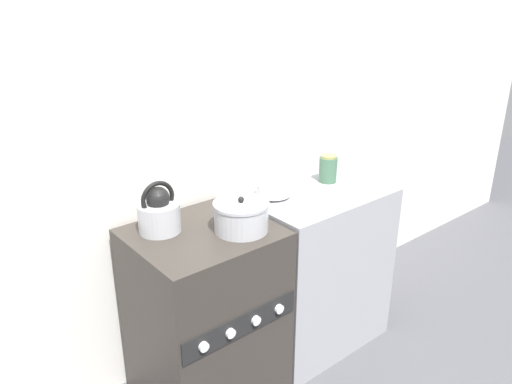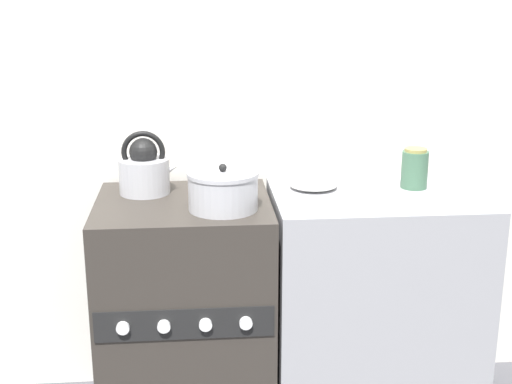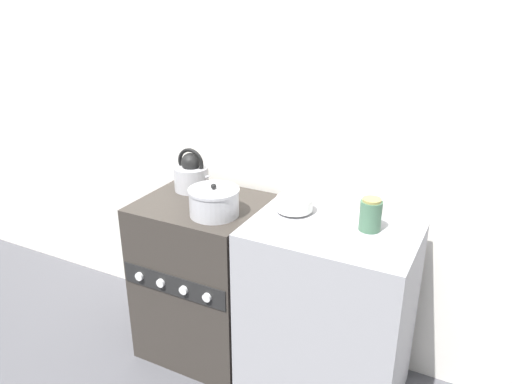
{
  "view_description": "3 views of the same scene",
  "coord_description": "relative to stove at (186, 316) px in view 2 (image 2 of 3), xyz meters",
  "views": [
    {
      "loc": [
        -1.08,
        -1.41,
        1.89
      ],
      "look_at": [
        0.29,
        0.25,
        1.03
      ],
      "focal_mm": 35.0,
      "sensor_mm": 36.0,
      "label": 1
    },
    {
      "loc": [
        0.05,
        -2.18,
        1.66
      ],
      "look_at": [
        0.26,
        0.26,
        0.94
      ],
      "focal_mm": 50.0,
      "sensor_mm": 36.0,
      "label": 2
    },
    {
      "loc": [
        1.33,
        -1.69,
        1.93
      ],
      "look_at": [
        0.33,
        0.25,
        1.03
      ],
      "focal_mm": 35.0,
      "sensor_mm": 36.0,
      "label": 3
    }
  ],
  "objects": [
    {
      "name": "kettle",
      "position": [
        -0.14,
        0.12,
        0.54
      ],
      "size": [
        0.23,
        0.19,
        0.24
      ],
      "color": "#B2B2B7",
      "rests_on": "stove"
    },
    {
      "name": "cooking_pot",
      "position": [
        0.14,
        -0.1,
        0.52
      ],
      "size": [
        0.25,
        0.25,
        0.16
      ],
      "color": "#B2B2B7",
      "rests_on": "stove"
    },
    {
      "name": "stove",
      "position": [
        0.0,
        0.0,
        0.0
      ],
      "size": [
        0.63,
        0.58,
        0.9
      ],
      "color": "#332D28",
      "rests_on": "ground_plane"
    },
    {
      "name": "storage_jar",
      "position": [
        0.86,
        0.06,
        0.54
      ],
      "size": [
        0.1,
        0.1,
        0.15
      ],
      "color": "#3F664C",
      "rests_on": "counter"
    },
    {
      "name": "enamel_bowl",
      "position": [
        0.49,
        0.08,
        0.51
      ],
      "size": [
        0.18,
        0.18,
        0.08
      ],
      "color": "white",
      "rests_on": "counter"
    },
    {
      "name": "counter",
      "position": [
        0.71,
        -0.01,
        0.01
      ],
      "size": [
        0.77,
        0.53,
        0.92
      ],
      "color": "#99999E",
      "rests_on": "ground_plane"
    },
    {
      "name": "wall_back",
      "position": [
        0.0,
        0.35,
        0.8
      ],
      "size": [
        7.0,
        0.06,
        2.5
      ],
      "color": "silver",
      "rests_on": "ground_plane"
    }
  ]
}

